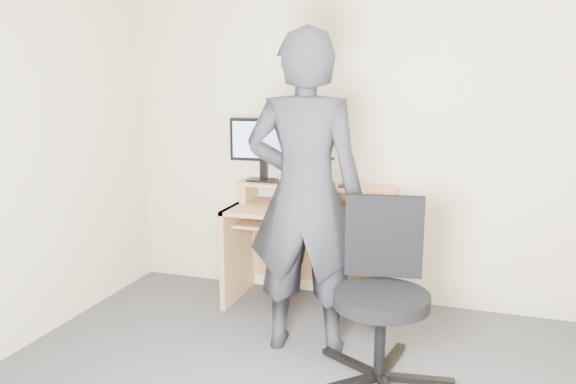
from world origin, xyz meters
The scene contains 12 objects.
back_wall centered at (0.00, 1.75, 1.25)m, with size 3.50×0.02×2.50m, color beige.
desk centered at (-0.20, 1.53, 0.55)m, with size 1.20×0.60×0.91m.
monitor centered at (-0.62, 1.58, 1.20)m, with size 0.51×0.14×0.48m.
external_drive centered at (-0.31, 1.65, 1.01)m, with size 0.07×0.13×0.20m, color black.
travel_mug centered at (-0.10, 1.58, 1.00)m, with size 0.08×0.08×0.19m, color silver.
smartphone centered at (0.02, 1.57, 0.92)m, with size 0.07×0.13×0.01m, color black.
charger centered at (-0.52, 1.53, 0.93)m, with size 0.04×0.04×0.04m, color black.
headphones centered at (-0.44, 1.67, 0.92)m, with size 0.16×0.16×0.02m, color silver.
keyboard centered at (-0.14, 1.36, 0.67)m, with size 0.46×0.18×0.03m, color black.
mouse centered at (0.11, 1.35, 0.77)m, with size 0.10×0.06×0.04m, color black.
office_chair centered at (0.46, 0.59, 0.55)m, with size 0.79×0.79×1.00m.
person centered at (-0.05, 0.80, 0.99)m, with size 0.72×0.47×1.98m, color black.
Camera 1 is at (0.89, -2.40, 1.67)m, focal length 35.00 mm.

